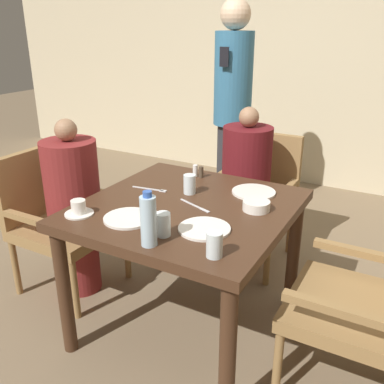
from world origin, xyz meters
The scene contains 22 objects.
ground_plane centered at (0.00, 0.00, 0.00)m, with size 16.00×16.00×0.00m, color #7A664C.
wall_back centered at (0.00, 2.65, 1.40)m, with size 8.00×0.06×2.80m.
dining_table centered at (0.00, 0.00, 0.64)m, with size 1.01×1.03×0.74m.
chair_left_side centered at (-0.92, 0.00, 0.48)m, with size 0.55×0.55×0.88m.
diner_in_left_chair centered at (-0.78, 0.00, 0.56)m, with size 0.32×0.32×1.10m.
chair_far_side centered at (0.00, 0.93, 0.48)m, with size 0.55×0.55×0.88m.
diner_in_far_chair centered at (0.00, 0.79, 0.57)m, with size 0.32×0.32×1.10m.
chair_right_side centered at (0.92, 0.00, 0.48)m, with size 0.55×0.55×0.88m.
standing_host centered at (-0.40, 1.44, 0.95)m, with size 0.30×0.34×1.76m.
plate_main_left centered at (0.21, -0.21, 0.75)m, with size 0.23×0.23×0.01m.
plate_main_right centered at (0.24, 0.31, 0.75)m, with size 0.23×0.23×0.01m.
plate_dessert_center centered at (-0.15, -0.28, 0.75)m, with size 0.23×0.23×0.01m.
teacup_with_saucer centered at (-0.39, -0.35, 0.77)m, with size 0.14×0.14×0.07m.
bowl_small centered at (0.33, 0.10, 0.77)m, with size 0.13×0.13×0.05m.
water_bottle centered at (0.07, -0.44, 0.85)m, with size 0.07×0.07×0.24m.
glass_tall_near centered at (-0.06, 0.14, 0.79)m, with size 0.06×0.06×0.10m.
glass_tall_mid centered at (0.34, -0.39, 0.79)m, with size 0.06×0.06×0.10m.
glass_tall_far centered at (0.08, -0.34, 0.79)m, with size 0.06×0.06×0.10m.
salt_shaker centered at (-0.17, 0.39, 0.78)m, with size 0.03×0.03×0.07m.
pepper_shaker centered at (-0.13, 0.39, 0.78)m, with size 0.03×0.03×0.07m.
fork_beside_plate centered at (-0.26, 0.09, 0.74)m, with size 0.20×0.04×0.00m.
knife_beside_plate centered at (0.05, 0.00, 0.74)m, with size 0.21×0.09×0.00m.
Camera 1 is at (0.97, -1.71, 1.59)m, focal length 40.00 mm.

